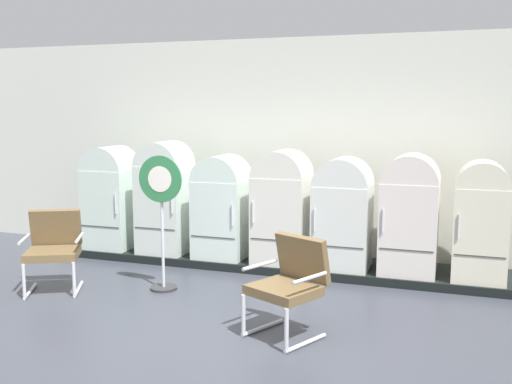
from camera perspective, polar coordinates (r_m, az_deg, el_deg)
The scene contains 13 objects.
ground at distance 5.47m, azimuth -7.51°, elevation -15.40°, with size 12.00×10.00×0.05m, color #3A3D47.
back_wall at distance 8.46m, azimuth 3.43°, elevation 4.20°, with size 11.76×0.12×3.11m.
display_plinth at distance 8.11m, azimuth 2.12°, elevation -6.83°, with size 6.39×0.95×0.11m, color black.
refrigerator_0 at distance 8.87m, azimuth -13.81°, elevation -0.23°, with size 0.67×0.64×1.48m.
refrigerator_1 at distance 8.43m, azimuth -8.77°, elevation -0.18°, with size 0.67×0.66×1.57m.
refrigerator_2 at distance 8.09m, azimuth -3.32°, elevation -1.16°, with size 0.68×0.66×1.40m.
refrigerator_3 at distance 7.81m, azimuth 2.52°, elevation -1.12°, with size 0.70×0.69×1.49m.
refrigerator_4 at distance 7.61m, azimuth 8.34°, elevation -1.78°, with size 0.70×0.65×1.41m.
refrigerator_5 at distance 7.52m, azimuth 14.58°, elevation -1.78°, with size 0.68×0.70×1.48m.
refrigerator_6 at distance 7.49m, azimuth 20.83°, elevation -2.29°, with size 0.61×0.66×1.42m.
armchair_left at distance 7.40m, azimuth -18.90°, elevation -4.88°, with size 0.81×0.82×0.94m.
armchair_right at distance 5.65m, azimuth 3.31°, elevation -8.47°, with size 0.81×0.82×0.94m.
sign_stand at distance 7.02m, azimuth -9.09°, elevation -2.49°, with size 0.55×0.32×1.60m.
Camera 1 is at (2.27, -4.47, 2.16)m, focal length 41.55 mm.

